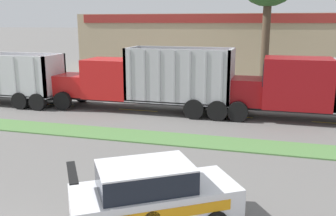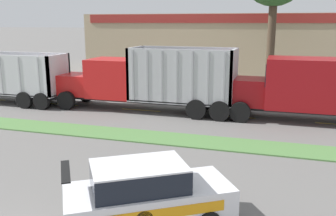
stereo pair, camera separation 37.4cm
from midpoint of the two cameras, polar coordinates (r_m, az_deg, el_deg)
grass_verge at (r=17.28m, az=-6.14°, el=-4.03°), size 120.00×1.77×0.06m
centre_line_3 at (r=24.43m, az=-15.61°, el=0.55°), size 2.40×0.14×0.01m
centre_line_4 at (r=22.04m, az=-3.67°, el=-0.31°), size 2.40×0.14×0.01m
centre_line_5 at (r=20.80m, az=10.40°, el=-1.31°), size 2.40×0.14×0.01m
dump_truck_lead at (r=20.59m, az=22.11°, el=2.58°), size 11.88×2.75×3.62m
dump_truck_trail at (r=22.04m, az=-5.40°, el=3.94°), size 10.96×2.67×3.67m
rally_car at (r=9.57m, az=-2.20°, el=-13.08°), size 4.39×3.69×1.72m
store_building_backdrop at (r=41.08m, az=11.48°, el=9.74°), size 30.67×12.10×5.82m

